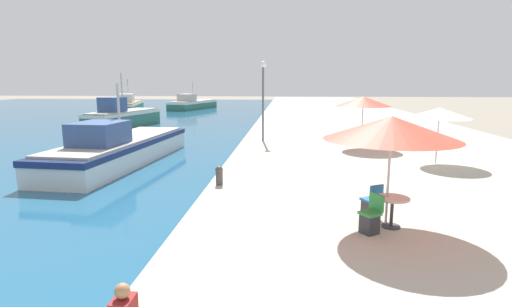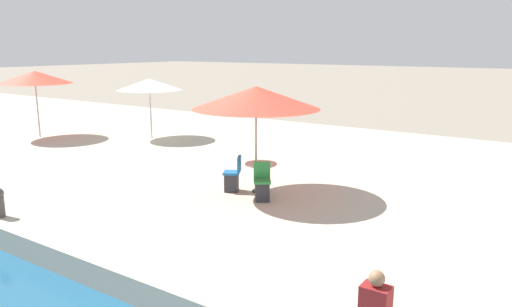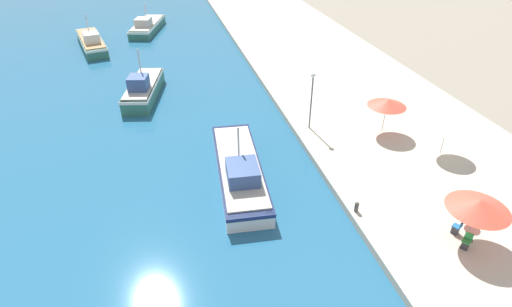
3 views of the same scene
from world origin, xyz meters
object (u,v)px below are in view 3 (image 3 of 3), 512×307
object	(u,v)px
fishing_boat_mid	(143,88)
cafe_umbrella_pink	(479,205)
fishing_boat_far	(91,42)
cafe_umbrella_white	(448,127)
mooring_bollard	(357,206)
lamppost	(312,91)
cafe_chair_right	(456,229)
cafe_umbrella_striped	(387,103)
cafe_chair_left	(466,243)
fishing_boat_distant	(147,26)
cafe_table	(471,233)
fishing_boat_near	(240,169)

from	to	relation	value
fishing_boat_mid	cafe_umbrella_pink	bearing A→B (deg)	-42.47
fishing_boat_far	cafe_umbrella_white	bearing A→B (deg)	-63.55
mooring_bollard	lamppost	world-z (taller)	lamppost
fishing_boat_mid	cafe_chair_right	distance (m)	28.18
cafe_chair_right	fishing_boat_far	bearing A→B (deg)	89.79
cafe_umbrella_pink	cafe_umbrella_white	size ratio (longest dim) A/B	1.24
cafe_umbrella_pink	fishing_boat_far	bearing A→B (deg)	119.45
fishing_boat_mid	cafe_umbrella_striped	world-z (taller)	fishing_boat_mid
cafe_umbrella_white	cafe_chair_right	distance (m)	8.57
fishing_boat_far	cafe_chair_left	distance (m)	46.10
fishing_boat_distant	cafe_umbrella_pink	bearing A→B (deg)	-55.11
cafe_table	lamppost	world-z (taller)	lamppost
fishing_boat_near	cafe_chair_right	xyz separation A→B (m)	(10.21, -8.33, 0.05)
fishing_boat_distant	cafe_chair_right	size ratio (longest dim) A/B	10.84
fishing_boat_mid	cafe_table	bearing A→B (deg)	-42.38
fishing_boat_near	lamppost	size ratio (longest dim) A/B	2.36
cafe_umbrella_white	cafe_chair_right	xyz separation A→B (m)	(-4.17, -7.26, -1.81)
fishing_boat_mid	cafe_umbrella_pink	xyz separation A→B (m)	(16.47, -23.59, 1.97)
cafe_umbrella_striped	lamppost	size ratio (longest dim) A/B	0.63
fishing_boat_near	fishing_boat_far	xyz separation A→B (m)	(-12.10, 31.08, 0.05)
cafe_table	cafe_chair_left	xyz separation A→B (m)	(-0.58, -0.43, -0.21)
fishing_boat_distant	cafe_umbrella_white	world-z (taller)	fishing_boat_distant
fishing_boat_distant	cafe_table	size ratio (longest dim) A/B	12.33
fishing_boat_near	cafe_umbrella_striped	bearing A→B (deg)	17.81
fishing_boat_far	mooring_bollard	xyz separation A→B (m)	(17.88, -36.46, 0.02)
cafe_chair_left	fishing_boat_near	bearing A→B (deg)	10.61
fishing_boat_far	mooring_bollard	bearing A→B (deg)	-76.90
fishing_boat_far	mooring_bollard	size ratio (longest dim) A/B	15.94
fishing_boat_near	fishing_boat_mid	distance (m)	15.89
cafe_umbrella_pink	mooring_bollard	world-z (taller)	cafe_umbrella_pink
cafe_table	lamppost	size ratio (longest dim) A/B	0.18
fishing_boat_distant	cafe_chair_right	distance (m)	48.02
lamppost	mooring_bollard	bearing A→B (deg)	-94.81
fishing_boat_distant	cafe_umbrella_striped	size ratio (longest dim) A/B	3.42
cafe_chair_left	cafe_table	bearing A→B (deg)	-90.00
fishing_boat_mid	mooring_bollard	size ratio (longest dim) A/B	12.77
fishing_boat_mid	fishing_boat_far	world-z (taller)	fishing_boat_mid
lamppost	fishing_boat_far	bearing A→B (deg)	125.40
fishing_boat_mid	fishing_boat_distant	world-z (taller)	fishing_boat_mid
cafe_chair_left	lamppost	size ratio (longest dim) A/B	0.20
fishing_boat_near	cafe_umbrella_pink	xyz separation A→B (m)	(10.46, -8.88, 2.11)
cafe_umbrella_pink	cafe_chair_left	world-z (taller)	cafe_umbrella_pink
cafe_umbrella_white	fishing_boat_far	bearing A→B (deg)	129.49
fishing_boat_far	lamppost	distance (m)	32.46
fishing_boat_distant	lamppost	xyz separation A→B (m)	(11.93, -32.40, 2.83)
fishing_boat_far	cafe_chair_left	xyz separation A→B (m)	(22.09, -40.47, -0.00)
mooring_bollard	cafe_umbrella_striped	bearing A→B (deg)	53.04
fishing_boat_far	cafe_table	distance (m)	46.01
fishing_boat_near	mooring_bollard	xyz separation A→B (m)	(5.78, -5.37, 0.07)
cafe_table	mooring_bollard	size ratio (longest dim) A/B	1.22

